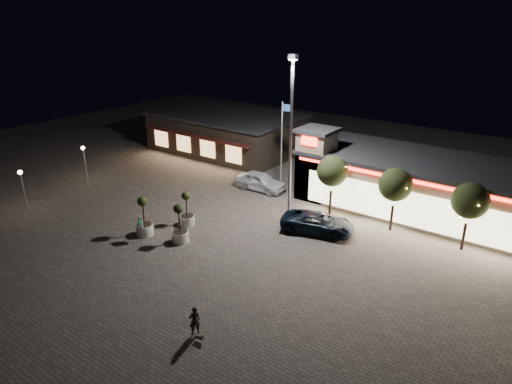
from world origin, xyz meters
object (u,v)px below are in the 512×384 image
Objects in this scene: white_sedan at (260,181)px; planter_left at (187,215)px; planter_mid at (144,223)px; pickup_truck at (317,223)px; valet_sign at (141,224)px; pedestrian at (195,321)px.

white_sedan is 1.78× the size of planter_left.
planter_left is at bearing 65.95° from planter_mid.
planter_mid is (-9.80, -7.74, 0.18)m from pickup_truck.
planter_left is 3.84m from valet_sign.
planter_left is (-9.10, 8.83, 0.05)m from pedestrian.
white_sedan reaches higher than pedestrian.
valet_sign reaches higher than white_sedan.
white_sedan is at bearing 46.23° from pickup_truck.
pedestrian is at bearing 166.84° from pickup_truck.
pickup_truck is 12.49m from planter_mid.
pedestrian is 0.86× the size of valet_sign.
planter_left is at bearing 77.96° from valet_sign.
planter_left reaches higher than valet_sign.
planter_mid reaches higher than valet_sign.
planter_mid is 0.99m from valet_sign.
white_sedan is at bearing -122.69° from pedestrian.
planter_left is 0.92× the size of planter_mid.
planter_mid is at bearing 125.26° from valet_sign.
planter_mid reaches higher than white_sedan.
white_sedan is 12.24m from planter_mid.
pickup_truck is 3.35× the size of pedestrian.
planter_left reaches higher than pedestrian.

